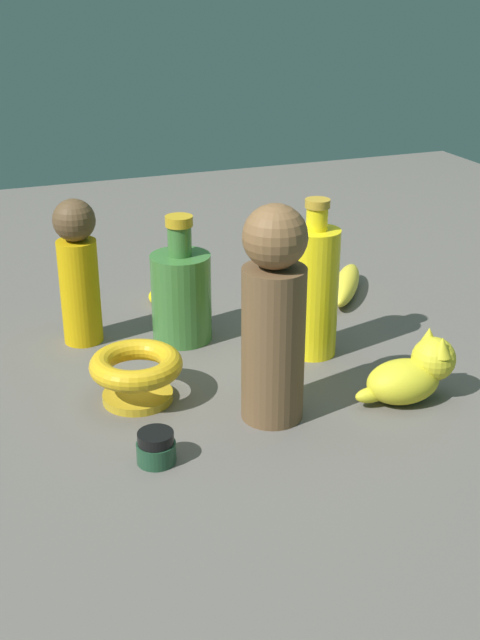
{
  "coord_description": "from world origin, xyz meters",
  "views": [
    {
      "loc": [
        0.94,
        -0.36,
        0.48
      ],
      "look_at": [
        0.0,
        0.0,
        0.04
      ],
      "focal_mm": 45.28,
      "sensor_mm": 36.0,
      "label": 1
    }
  ],
  "objects": [
    {
      "name": "person_figure_adult",
      "position": [
        -0.1,
        -0.2,
        0.1
      ],
      "size": [
        0.08,
        0.08,
        0.2
      ],
      "color": "#D19E0B",
      "rests_on": "ground"
    },
    {
      "name": "bottle_short",
      "position": [
        -0.06,
        -0.07,
        0.07
      ],
      "size": [
        0.08,
        0.08,
        0.18
      ],
      "color": "#3A6F32",
      "rests_on": "ground"
    },
    {
      "name": "cat_figurine",
      "position": [
        0.21,
        0.14,
        0.04
      ],
      "size": [
        0.07,
        0.13,
        0.09
      ],
      "color": "gold",
      "rests_on": "ground"
    },
    {
      "name": "nail_polish_jar",
      "position": [
        0.23,
        -0.18,
        0.02
      ],
      "size": [
        0.04,
        0.04,
        0.04
      ],
      "color": "#1D412A",
      "rests_on": "ground"
    },
    {
      "name": "person_figure_child",
      "position": [
        0.19,
        -0.03,
        0.13
      ],
      "size": [
        0.08,
        0.08,
        0.26
      ],
      "color": "brown",
      "rests_on": "ground"
    },
    {
      "name": "bottle_tall",
      "position": [
        0.05,
        0.09,
        0.09
      ],
      "size": [
        0.06,
        0.06,
        0.21
      ],
      "color": "yellow",
      "rests_on": "ground"
    },
    {
      "name": "ground",
      "position": [
        0.0,
        0.0,
        0.0
      ],
      "size": [
        2.0,
        2.0,
        0.0
      ],
      "primitive_type": "plane",
      "color": "#5B5651"
    },
    {
      "name": "banana",
      "position": [
        -0.12,
        0.23,
        0.02
      ],
      "size": [
        0.16,
        0.13,
        0.04
      ],
      "primitive_type": "ellipsoid",
      "rotation": [
        0.0,
        0.0,
        2.53
      ],
      "color": "yellow",
      "rests_on": "ground"
    },
    {
      "name": "bangle",
      "position": [
        -0.19,
        -0.03,
        0.01
      ],
      "size": [
        0.09,
        0.09,
        0.01
      ],
      "primitive_type": "torus",
      "color": "yellow",
      "rests_on": "ground"
    },
    {
      "name": "bowl",
      "position": [
        0.09,
        -0.17,
        0.04
      ],
      "size": [
        0.11,
        0.11,
        0.06
      ],
      "color": "gold",
      "rests_on": "ground"
    }
  ]
}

